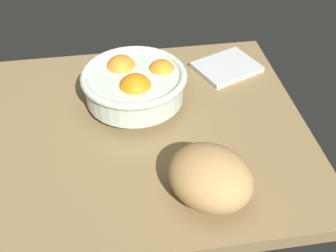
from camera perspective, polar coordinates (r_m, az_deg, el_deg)
The scene contains 4 objects.
ground_plane at distance 90.62cm, azimuth -4.50°, elevation -1.03°, with size 71.99×60.75×3.00cm, color olive.
fruit_bowl at distance 92.29cm, azimuth -4.38°, elevation 5.66°, with size 22.54×22.54×10.10cm.
bread_loaf at distance 73.89cm, azimuth 5.60°, elevation -6.78°, with size 15.62×13.32×9.26cm, color tan.
napkin_folded at distance 107.23cm, azimuth 7.78°, elevation 7.73°, with size 14.41×11.34×1.30cm, color silver.
Camera 1 is at (3.30, 66.96, 59.47)cm, focal length 46.00 mm.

